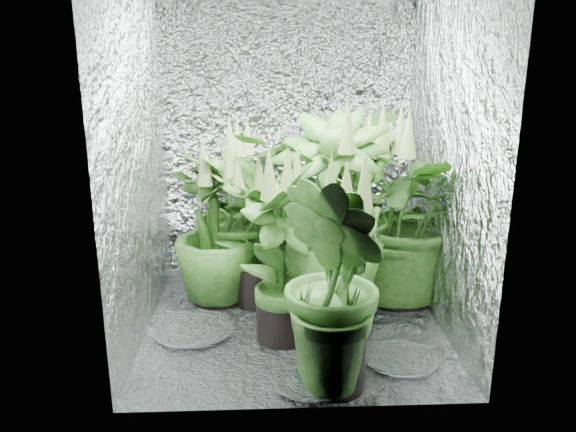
{
  "coord_description": "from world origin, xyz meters",
  "views": [
    {
      "loc": [
        -0.16,
        -2.86,
        1.44
      ],
      "look_at": [
        -0.03,
        0.0,
        0.62
      ],
      "focal_mm": 35.0,
      "sensor_mm": 36.0,
      "label": 1
    }
  ],
  "objects_px": {
    "plant_a": "(248,207)",
    "plant_h": "(327,222)",
    "plant_f": "(283,255)",
    "plant_b": "(257,237)",
    "plant_c": "(353,211)",
    "plant_e": "(400,213)",
    "plant_d": "(215,230)",
    "circulation_fan": "(391,276)",
    "plant_g": "(336,286)"
  },
  "relations": [
    {
      "from": "plant_e",
      "to": "plant_f",
      "type": "relative_size",
      "value": 1.16
    },
    {
      "from": "plant_c",
      "to": "plant_e",
      "type": "relative_size",
      "value": 0.97
    },
    {
      "from": "plant_d",
      "to": "plant_h",
      "type": "xyz_separation_m",
      "value": [
        0.63,
        -0.28,
        0.13
      ]
    },
    {
      "from": "plant_h",
      "to": "plant_b",
      "type": "bearing_deg",
      "value": 149.04
    },
    {
      "from": "plant_g",
      "to": "plant_h",
      "type": "bearing_deg",
      "value": 87.23
    },
    {
      "from": "plant_a",
      "to": "plant_g",
      "type": "xyz_separation_m",
      "value": [
        0.41,
        -1.19,
        -0.03
      ]
    },
    {
      "from": "plant_f",
      "to": "circulation_fan",
      "type": "bearing_deg",
      "value": 34.35
    },
    {
      "from": "plant_f",
      "to": "circulation_fan",
      "type": "distance_m",
      "value": 0.87
    },
    {
      "from": "plant_c",
      "to": "plant_h",
      "type": "xyz_separation_m",
      "value": [
        -0.2,
        -0.37,
        0.05
      ]
    },
    {
      "from": "plant_f",
      "to": "plant_a",
      "type": "bearing_deg",
      "value": 104.9
    },
    {
      "from": "plant_e",
      "to": "plant_b",
      "type": "bearing_deg",
      "value": 178.82
    },
    {
      "from": "plant_c",
      "to": "plant_e",
      "type": "xyz_separation_m",
      "value": [
        0.25,
        -0.16,
        0.03
      ]
    },
    {
      "from": "plant_a",
      "to": "plant_g",
      "type": "height_order",
      "value": "plant_a"
    },
    {
      "from": "plant_a",
      "to": "plant_e",
      "type": "distance_m",
      "value": 0.94
    },
    {
      "from": "plant_a",
      "to": "circulation_fan",
      "type": "distance_m",
      "value": 0.98
    },
    {
      "from": "plant_b",
      "to": "plant_c",
      "type": "bearing_deg",
      "value": 13.9
    },
    {
      "from": "plant_a",
      "to": "plant_b",
      "type": "height_order",
      "value": "plant_a"
    },
    {
      "from": "plant_c",
      "to": "circulation_fan",
      "type": "bearing_deg",
      "value": -28.09
    },
    {
      "from": "plant_c",
      "to": "plant_e",
      "type": "height_order",
      "value": "plant_e"
    },
    {
      "from": "plant_a",
      "to": "plant_b",
      "type": "relative_size",
      "value": 1.19
    },
    {
      "from": "plant_e",
      "to": "plant_f",
      "type": "bearing_deg",
      "value": -149.11
    },
    {
      "from": "plant_e",
      "to": "plant_c",
      "type": "bearing_deg",
      "value": 146.88
    },
    {
      "from": "plant_b",
      "to": "plant_h",
      "type": "distance_m",
      "value": 0.47
    },
    {
      "from": "plant_c",
      "to": "plant_g",
      "type": "bearing_deg",
      "value": -102.7
    },
    {
      "from": "plant_a",
      "to": "plant_h",
      "type": "height_order",
      "value": "plant_h"
    },
    {
      "from": "plant_c",
      "to": "plant_d",
      "type": "relative_size",
      "value": 1.14
    },
    {
      "from": "plant_b",
      "to": "plant_a",
      "type": "bearing_deg",
      "value": 101.53
    },
    {
      "from": "plant_b",
      "to": "plant_e",
      "type": "distance_m",
      "value": 0.84
    },
    {
      "from": "plant_d",
      "to": "circulation_fan",
      "type": "distance_m",
      "value": 1.1
    },
    {
      "from": "plant_f",
      "to": "circulation_fan",
      "type": "xyz_separation_m",
      "value": [
        0.67,
        0.46,
        -0.32
      ]
    },
    {
      "from": "plant_h",
      "to": "circulation_fan",
      "type": "distance_m",
      "value": 0.66
    },
    {
      "from": "plant_a",
      "to": "plant_h",
      "type": "xyz_separation_m",
      "value": [
        0.44,
        -0.52,
        0.05
      ]
    },
    {
      "from": "plant_a",
      "to": "plant_c",
      "type": "xyz_separation_m",
      "value": [
        0.64,
        -0.15,
        0.01
      ]
    },
    {
      "from": "plant_b",
      "to": "plant_d",
      "type": "height_order",
      "value": "plant_d"
    },
    {
      "from": "plant_b",
      "to": "circulation_fan",
      "type": "bearing_deg",
      "value": 1.8
    },
    {
      "from": "plant_c",
      "to": "plant_f",
      "type": "height_order",
      "value": "plant_c"
    },
    {
      "from": "plant_c",
      "to": "plant_g",
      "type": "relative_size",
      "value": 1.08
    },
    {
      "from": "plant_b",
      "to": "plant_f",
      "type": "height_order",
      "value": "plant_f"
    },
    {
      "from": "plant_h",
      "to": "circulation_fan",
      "type": "bearing_deg",
      "value": 30.78
    },
    {
      "from": "plant_g",
      "to": "plant_c",
      "type": "bearing_deg",
      "value": 77.3
    },
    {
      "from": "plant_h",
      "to": "circulation_fan",
      "type": "relative_size",
      "value": 3.57
    },
    {
      "from": "plant_a",
      "to": "plant_e",
      "type": "relative_size",
      "value": 0.93
    },
    {
      "from": "plant_b",
      "to": "plant_g",
      "type": "bearing_deg",
      "value": -68.84
    },
    {
      "from": "plant_f",
      "to": "plant_h",
      "type": "height_order",
      "value": "plant_h"
    },
    {
      "from": "plant_c",
      "to": "circulation_fan",
      "type": "relative_size",
      "value": 3.3
    },
    {
      "from": "plant_a",
      "to": "plant_c",
      "type": "relative_size",
      "value": 0.96
    },
    {
      "from": "plant_c",
      "to": "plant_g",
      "type": "xyz_separation_m",
      "value": [
        -0.24,
        -1.04,
        -0.04
      ]
    },
    {
      "from": "plant_b",
      "to": "plant_f",
      "type": "relative_size",
      "value": 0.91
    },
    {
      "from": "plant_b",
      "to": "plant_h",
      "type": "height_order",
      "value": "plant_h"
    },
    {
      "from": "plant_f",
      "to": "plant_g",
      "type": "bearing_deg",
      "value": -65.23
    }
  ]
}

